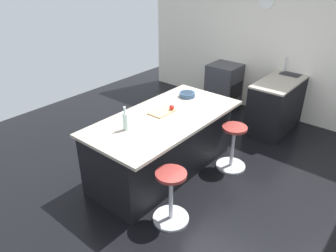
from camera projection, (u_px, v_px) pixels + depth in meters
name	position (u px, v px, depth m)	size (l,w,h in m)	color
ground_plane	(181.00, 164.00, 4.88)	(7.17, 7.17, 0.00)	black
interior_partition_left	(269.00, 38.00, 6.02)	(0.15, 5.51, 2.95)	silver
sink_cabinet	(283.00, 100.00, 5.93)	(1.84, 0.60, 1.21)	black
oven_range	(224.00, 86.00, 6.65)	(0.60, 0.61, 0.90)	#38383D
kitchen_island	(163.00, 143.00, 4.54)	(2.27, 1.12, 0.91)	black
stool_by_window	(232.00, 148.00, 4.68)	(0.44, 0.44, 0.69)	#B7B7BC
stool_middle	(171.00, 198.00, 3.70)	(0.44, 0.44, 0.69)	#B7B7BC
cutting_board	(162.00, 112.00, 4.41)	(0.36, 0.24, 0.02)	tan
apple_red	(172.00, 107.00, 4.42)	(0.07, 0.07, 0.07)	red
water_bottle	(125.00, 121.00, 3.91)	(0.06, 0.06, 0.31)	silver
fruit_bowl	(187.00, 94.00, 4.90)	(0.24, 0.24, 0.07)	#334C6B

